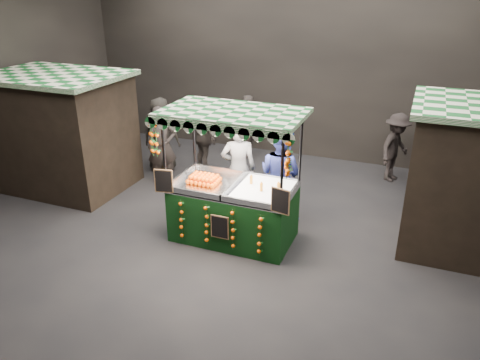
% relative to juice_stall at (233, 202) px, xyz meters
% --- Properties ---
extents(ground, '(12.00, 12.00, 0.00)m').
position_rel_juice_stall_xyz_m(ground, '(-0.13, -0.16, -0.75)').
color(ground, black).
rests_on(ground, ground).
extents(market_hall, '(12.10, 10.10, 5.05)m').
position_rel_juice_stall_xyz_m(market_hall, '(-0.13, -0.16, 2.63)').
color(market_hall, black).
rests_on(market_hall, ground).
extents(neighbour_stall_left, '(3.00, 2.20, 2.60)m').
position_rel_juice_stall_xyz_m(neighbour_stall_left, '(-4.53, 0.84, 0.55)').
color(neighbour_stall_left, black).
rests_on(neighbour_stall_left, ground).
extents(juice_stall, '(2.51, 1.48, 2.44)m').
position_rel_juice_stall_xyz_m(juice_stall, '(0.00, 0.00, 0.00)').
color(juice_stall, black).
rests_on(juice_stall, ground).
extents(vendor_grey, '(0.82, 0.69, 1.93)m').
position_rel_juice_stall_xyz_m(vendor_grey, '(-0.31, 1.03, 0.21)').
color(vendor_grey, gray).
rests_on(vendor_grey, ground).
extents(vendor_blue, '(1.09, 0.96, 1.88)m').
position_rel_juice_stall_xyz_m(vendor_blue, '(0.53, 1.13, 0.18)').
color(vendor_blue, navy).
rests_on(vendor_blue, ground).
extents(shopper_0, '(0.80, 0.74, 1.83)m').
position_rel_juice_stall_xyz_m(shopper_0, '(-2.51, 1.77, 0.16)').
color(shopper_0, '#2E2725').
rests_on(shopper_0, ground).
extents(shopper_1, '(0.94, 0.82, 1.63)m').
position_rel_juice_stall_xyz_m(shopper_1, '(3.32, 1.64, 0.06)').
color(shopper_1, '#2B2622').
rests_on(shopper_1, ground).
extents(shopper_2, '(1.15, 1.03, 1.87)m').
position_rel_juice_stall_xyz_m(shopper_2, '(-1.90, 2.72, 0.18)').
color(shopper_2, '#2B2523').
rests_on(shopper_2, ground).
extents(shopper_3, '(0.97, 1.21, 1.64)m').
position_rel_juice_stall_xyz_m(shopper_3, '(2.49, 3.95, 0.07)').
color(shopper_3, black).
rests_on(shopper_3, ground).
extents(shopper_4, '(1.03, 0.82, 1.83)m').
position_rel_juice_stall_xyz_m(shopper_4, '(-2.98, 2.52, 0.16)').
color(shopper_4, black).
rests_on(shopper_4, ground).
extents(shopper_5, '(0.98, 1.79, 1.84)m').
position_rel_juice_stall_xyz_m(shopper_5, '(3.17, 2.97, 0.17)').
color(shopper_5, '#2A2322').
rests_on(shopper_5, ground).
extents(shopper_6, '(0.48, 0.66, 1.68)m').
position_rel_juice_stall_xyz_m(shopper_6, '(-1.35, 4.13, 0.09)').
color(shopper_6, '#2D2724').
rests_on(shopper_6, ground).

